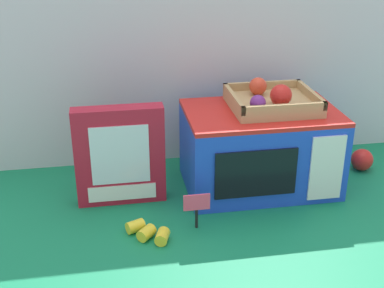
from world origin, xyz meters
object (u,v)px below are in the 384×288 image
object	(u,v)px
cookie_set_box	(120,156)
price_sign	(197,206)
toy_microwave	(260,149)
loose_toy_banana	(148,232)
loose_toy_apple	(362,160)
food_groups_crate	(272,101)

from	to	relation	value
cookie_set_box	price_sign	xyz separation A→B (m)	(0.19, -0.18, -0.08)
price_sign	toy_microwave	bearing A→B (deg)	41.71
toy_microwave	cookie_set_box	distance (m)	0.41
loose_toy_banana	loose_toy_apple	distance (m)	0.76
toy_microwave	cookie_set_box	xyz separation A→B (m)	(-0.41, -0.02, 0.02)
food_groups_crate	loose_toy_apple	xyz separation A→B (m)	(0.33, 0.03, -0.23)
food_groups_crate	price_sign	bearing A→B (deg)	-140.18
food_groups_crate	loose_toy_banana	distance (m)	0.52
price_sign	loose_toy_banana	world-z (taller)	price_sign
cookie_set_box	food_groups_crate	bearing A→B (deg)	4.84
toy_microwave	food_groups_crate	size ratio (longest dim) A/B	1.81
cookie_set_box	loose_toy_banana	size ratio (longest dim) A/B	2.52
toy_microwave	price_sign	bearing A→B (deg)	-138.29
food_groups_crate	loose_toy_banana	world-z (taller)	food_groups_crate
loose_toy_apple	price_sign	bearing A→B (deg)	-157.31
price_sign	loose_toy_apple	distance (m)	0.63
cookie_set_box	loose_toy_banana	world-z (taller)	cookie_set_box
food_groups_crate	cookie_set_box	size ratio (longest dim) A/B	0.85
price_sign	loose_toy_apple	size ratio (longest dim) A/B	1.42
loose_toy_banana	loose_toy_apple	world-z (taller)	loose_toy_apple
price_sign	loose_toy_banana	bearing A→B (deg)	-170.26
price_sign	loose_toy_apple	world-z (taller)	price_sign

